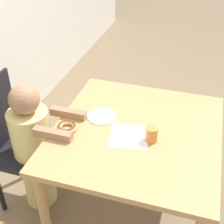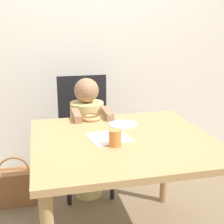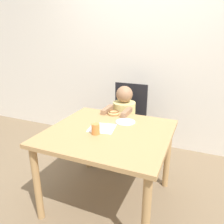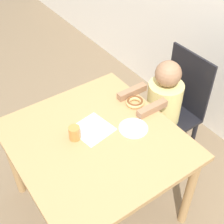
# 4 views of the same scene
# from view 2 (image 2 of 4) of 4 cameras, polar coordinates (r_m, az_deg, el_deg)

# --- Properties ---
(wall_back) EXTENTS (8.00, 0.05, 2.50)m
(wall_back) POSITION_cam_2_polar(r_m,az_deg,el_deg) (3.02, -4.94, 13.41)
(wall_back) COLOR silver
(wall_back) RESTS_ON ground_plane
(dining_table) EXTENTS (1.04, 0.98, 0.73)m
(dining_table) POSITION_cam_2_polar(r_m,az_deg,el_deg) (1.85, 2.02, -7.66)
(dining_table) COLOR tan
(dining_table) RESTS_ON ground_plane
(chair) EXTENTS (0.41, 0.40, 0.96)m
(chair) POSITION_cam_2_polar(r_m,az_deg,el_deg) (2.61, -4.92, -3.92)
(chair) COLOR black
(chair) RESTS_ON ground_plane
(child_figure) EXTENTS (0.27, 0.47, 0.98)m
(child_figure) POSITION_cam_2_polar(r_m,az_deg,el_deg) (2.49, -4.47, -4.91)
(child_figure) COLOR #E0D17F
(child_figure) RESTS_ON ground_plane
(donut) EXTENTS (0.13, 0.13, 0.04)m
(donut) POSITION_cam_2_polar(r_m,az_deg,el_deg) (2.15, -3.85, -0.96)
(donut) COLOR #DBB270
(donut) RESTS_ON dining_table
(napkin) EXTENTS (0.26, 0.26, 0.00)m
(napkin) POSITION_cam_2_polar(r_m,az_deg,el_deg) (1.82, -0.55, -4.67)
(napkin) COLOR white
(napkin) RESTS_ON dining_table
(handbag) EXTENTS (0.30, 0.16, 0.39)m
(handbag) POSITION_cam_2_polar(r_m,az_deg,el_deg) (2.63, -17.34, -12.81)
(handbag) COLOR brown
(handbag) RESTS_ON ground_plane
(cup) EXTENTS (0.07, 0.07, 0.09)m
(cup) POSITION_cam_2_polar(r_m,az_deg,el_deg) (1.69, 0.57, -4.75)
(cup) COLOR orange
(cup) RESTS_ON dining_table
(plate) EXTENTS (0.19, 0.19, 0.01)m
(plate) POSITION_cam_2_polar(r_m,az_deg,el_deg) (2.05, 2.00, -2.26)
(plate) COLOR silver
(plate) RESTS_ON dining_table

